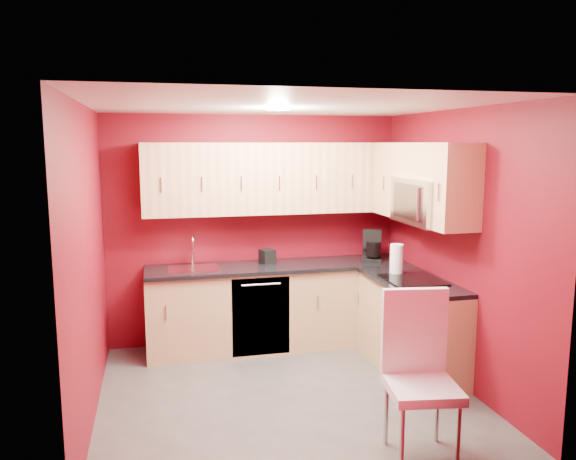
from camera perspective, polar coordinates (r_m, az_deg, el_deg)
name	(u,v)px	position (r m, az deg, el deg)	size (l,w,h in m)	color
floor	(286,394)	(5.16, -0.19, -16.34)	(3.20, 3.20, 0.00)	#514E4C
ceiling	(286,105)	(4.68, -0.21, 12.56)	(3.20, 3.20, 0.00)	white
wall_back	(255,229)	(6.21, -3.39, 0.05)	(3.20, 3.20, 0.00)	maroon
wall_front	(344,304)	(3.37, 5.75, -7.51)	(3.20, 3.20, 0.00)	maroon
wall_left	(88,265)	(4.67, -19.69, -3.36)	(3.00, 3.00, 0.00)	maroon
wall_right	(456,247)	(5.36, 16.69, -1.71)	(3.00, 3.00, 0.00)	maroon
base_cabinets_back	(279,307)	(6.14, -0.97, -7.83)	(2.80, 0.60, 0.87)	tan
base_cabinets_right	(411,327)	(5.64, 12.35, -9.59)	(0.60, 1.30, 0.87)	tan
countertop_back	(279,266)	(6.02, -0.95, -3.71)	(2.80, 0.63, 0.04)	black
countertop_right	(411,282)	(5.49, 12.44, -5.14)	(0.63, 1.27, 0.04)	black
upper_cabinets_back	(276,178)	(6.02, -1.26, 5.29)	(2.80, 0.35, 0.75)	#E2B580
upper_cabinets_right	(419,175)	(5.59, 13.15, 5.44)	(0.35, 1.55, 0.75)	#E2B580
microwave	(427,201)	(5.38, 13.92, 2.85)	(0.42, 0.76, 0.42)	silver
cooktop	(413,280)	(5.45, 12.56, -4.97)	(0.50, 0.55, 0.01)	black
sink	(194,265)	(5.90, -9.57, -3.55)	(0.52, 0.42, 0.35)	silver
dishwasher_front	(261,317)	(5.83, -2.77, -8.78)	(0.60, 0.02, 0.82)	black
downlight	(278,109)	(4.97, -1.02, 12.16)	(0.20, 0.20, 0.01)	white
coffee_maker	(372,246)	(6.23, 8.52, -1.60)	(0.20, 0.27, 0.34)	black
napkin_holder	(267,256)	(6.06, -2.11, -2.70)	(0.14, 0.14, 0.15)	black
paper_towel	(397,259)	(5.65, 10.97, -2.94)	(0.17, 0.17, 0.30)	white
dining_chair	(422,379)	(4.11, 13.49, -14.48)	(0.47, 0.50, 1.17)	white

